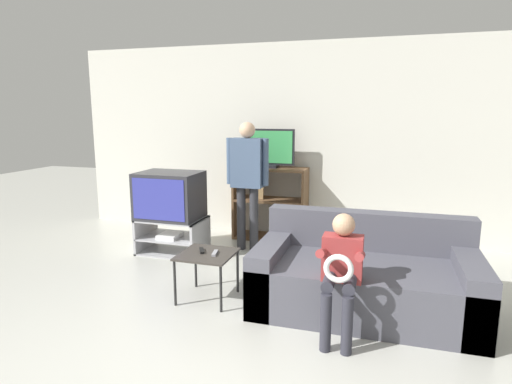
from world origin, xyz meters
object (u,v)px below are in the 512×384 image
(remote_control_black, at_px, (202,251))
(couch, at_px, (364,278))
(person_seated_child, at_px, (341,266))
(snack_table, at_px, (207,258))
(television_main, at_px, (170,195))
(television_flat, at_px, (269,149))
(tv_stand, at_px, (172,235))
(remote_control_white, at_px, (215,253))
(media_shelf, at_px, (270,203))
(person_standing_adult, at_px, (247,174))

(remote_control_black, relative_size, couch, 0.08)
(person_seated_child, bearing_deg, snack_table, 164.02)
(remote_control_black, bearing_deg, television_main, 101.30)
(television_flat, height_order, snack_table, television_flat)
(television_main, height_order, snack_table, television_main)
(tv_stand, xyz_separation_m, person_seated_child, (2.17, -1.46, 0.36))
(television_main, height_order, remote_control_white, television_main)
(media_shelf, distance_m, snack_table, 2.02)
(television_flat, relative_size, person_standing_adult, 0.43)
(person_standing_adult, relative_size, person_seated_child, 1.66)
(remote_control_black, height_order, remote_control_white, same)
(person_standing_adult, distance_m, person_seated_child, 2.29)
(remote_control_black, relative_size, person_seated_child, 0.15)
(remote_control_white, bearing_deg, snack_table, 167.61)
(television_flat, distance_m, remote_control_white, 2.15)
(media_shelf, bearing_deg, person_seated_child, -63.60)
(remote_control_black, bearing_deg, couch, -20.71)
(media_shelf, relative_size, couch, 0.52)
(couch, bearing_deg, television_main, 159.00)
(remote_control_white, bearing_deg, television_main, 121.24)
(tv_stand, relative_size, couch, 0.42)
(media_shelf, relative_size, person_standing_adult, 0.62)
(television_main, distance_m, snack_table, 1.51)
(television_flat, relative_size, remote_control_black, 4.72)
(media_shelf, height_order, couch, media_shelf)
(media_shelf, xyz_separation_m, television_flat, (-0.02, -0.01, 0.72))
(remote_control_white, bearing_deg, couch, -2.09)
(tv_stand, height_order, remote_control_black, remote_control_black)
(person_seated_child, bearing_deg, television_flat, 116.84)
(television_main, distance_m, television_flat, 1.43)
(television_flat, bearing_deg, person_seated_child, -63.16)
(television_flat, height_order, remote_control_white, television_flat)
(television_flat, xyz_separation_m, couch, (1.35, -1.79, -0.94))
(television_flat, height_order, remote_control_black, television_flat)
(snack_table, relative_size, couch, 0.26)
(tv_stand, bearing_deg, couch, -20.94)
(tv_stand, relative_size, snack_table, 1.61)
(tv_stand, height_order, person_standing_adult, person_standing_adult)
(tv_stand, bearing_deg, media_shelf, 42.62)
(television_main, bearing_deg, remote_control_black, -50.52)
(couch, bearing_deg, media_shelf, 126.41)
(tv_stand, relative_size, television_flat, 1.14)
(media_shelf, bearing_deg, couch, -53.59)
(television_flat, distance_m, person_seated_child, 2.73)
(tv_stand, height_order, television_main, television_main)
(snack_table, distance_m, person_standing_adult, 1.59)
(person_standing_adult, bearing_deg, media_shelf, 74.77)
(television_main, distance_m, media_shelf, 1.37)
(television_flat, xyz_separation_m, remote_control_white, (0.04, -2.01, -0.77))
(television_main, relative_size, person_standing_adult, 0.47)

